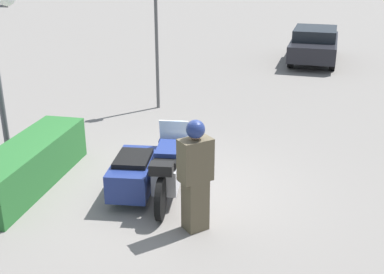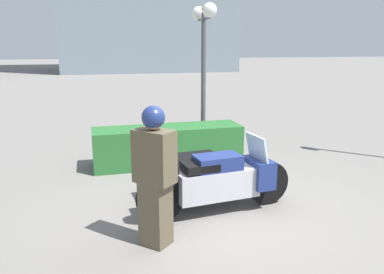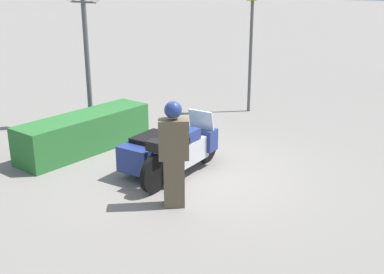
{
  "view_description": "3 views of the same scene",
  "coord_description": "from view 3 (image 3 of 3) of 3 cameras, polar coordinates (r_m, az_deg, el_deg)",
  "views": [
    {
      "loc": [
        -7.79,
        -1.99,
        4.12
      ],
      "look_at": [
        0.45,
        -0.28,
        0.87
      ],
      "focal_mm": 45.0,
      "sensor_mm": 36.0,
      "label": 1
    },
    {
      "loc": [
        -2.0,
        -5.09,
        2.5
      ],
      "look_at": [
        -0.5,
        0.37,
        1.14
      ],
      "focal_mm": 35.0,
      "sensor_mm": 36.0,
      "label": 2
    },
    {
      "loc": [
        -6.92,
        -5.55,
        3.68
      ],
      "look_at": [
        0.04,
        -0.04,
        0.75
      ],
      "focal_mm": 45.0,
      "sensor_mm": 36.0,
      "label": 3
    }
  ],
  "objects": [
    {
      "name": "ground_plane",
      "position": [
        9.6,
        -0.32,
        -4.25
      ],
      "size": [
        160.0,
        160.0,
        0.0
      ],
      "primitive_type": "plane",
      "color": "slate"
    },
    {
      "name": "traffic_light_near",
      "position": [
        13.71,
        7.02,
        12.37
      ],
      "size": [
        0.22,
        0.29,
        3.51
      ],
      "rotation": [
        0.0,
        0.0,
        3.4
      ],
      "color": "#4C4C4C",
      "rests_on": "ground"
    },
    {
      "name": "twin_lamp_post",
      "position": [
        12.14,
        -12.62,
        13.18
      ],
      "size": [
        0.34,
        1.21,
        3.49
      ],
      "color": "#4C4C51",
      "rests_on": "ground"
    },
    {
      "name": "hedge_bush_curbside",
      "position": [
        10.97,
        -12.57,
        0.5
      ],
      "size": [
        3.2,
        0.87,
        0.83
      ],
      "primitive_type": "cube",
      "color": "#28662D",
      "rests_on": "ground"
    },
    {
      "name": "officer_rider",
      "position": [
        7.93,
        -2.19,
        -1.78
      ],
      "size": [
        0.56,
        0.57,
        1.82
      ],
      "rotation": [
        0.0,
        0.0,
        -2.4
      ],
      "color": "brown",
      "rests_on": "ground"
    },
    {
      "name": "police_motorcycle",
      "position": [
        9.49,
        -2.76,
        -1.44
      ],
      "size": [
        2.52,
        1.3,
        1.18
      ],
      "rotation": [
        0.0,
        0.0,
        0.1
      ],
      "color": "black",
      "rests_on": "ground"
    }
  ]
}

